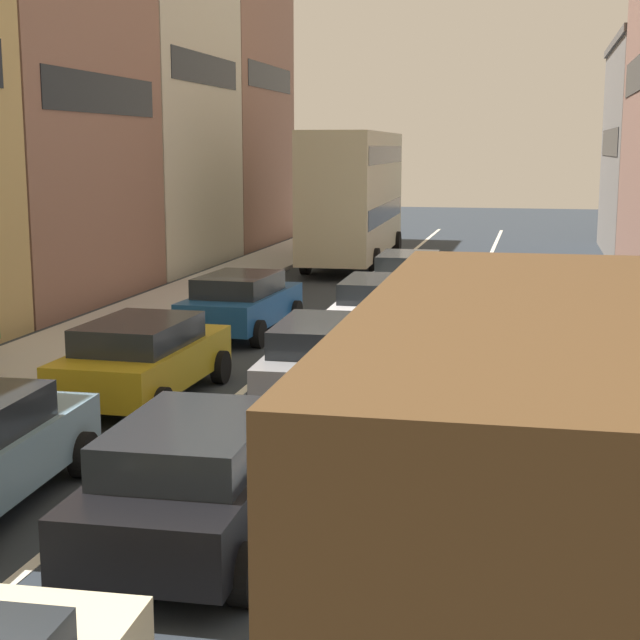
{
  "coord_description": "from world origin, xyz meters",
  "views": [
    {
      "loc": [
        3.52,
        -3.7,
        4.5
      ],
      "look_at": [
        0.0,
        12.0,
        1.6
      ],
      "focal_mm": 54.0,
      "sensor_mm": 36.0,
      "label": 1
    }
  ],
  "objects_px": {
    "hatchback_centre_lane_third": "(326,358)",
    "sedan_left_lane_third": "(143,357)",
    "removalist_box_truck": "(550,504)",
    "sedan_left_lane_fourth": "(241,302)",
    "sedan_centre_lane_fifth": "(408,277)",
    "sedan_centre_lane_second": "(199,476)",
    "wagon_right_lane_far": "(518,333)",
    "bus_mid_queue_primary": "(354,191)",
    "sedan_right_lane_behind_truck": "(528,407)",
    "coupe_centre_lane_fourth": "(380,307)"
  },
  "relations": [
    {
      "from": "hatchback_centre_lane_third",
      "to": "sedan_centre_lane_fifth",
      "type": "relative_size",
      "value": 1.01
    },
    {
      "from": "removalist_box_truck",
      "to": "sedan_left_lane_fourth",
      "type": "xyz_separation_m",
      "value": [
        -7.09,
        15.3,
        -1.18
      ]
    },
    {
      "from": "hatchback_centre_lane_third",
      "to": "bus_mid_queue_primary",
      "type": "bearing_deg",
      "value": 6.91
    },
    {
      "from": "removalist_box_truck",
      "to": "sedan_right_lane_behind_truck",
      "type": "xyz_separation_m",
      "value": [
        -0.18,
        7.01,
        -1.18
      ]
    },
    {
      "from": "wagon_right_lane_far",
      "to": "hatchback_centre_lane_third",
      "type": "bearing_deg",
      "value": 136.98
    },
    {
      "from": "sedan_centre_lane_second",
      "to": "sedan_right_lane_behind_truck",
      "type": "bearing_deg",
      "value": -45.47
    },
    {
      "from": "hatchback_centre_lane_third",
      "to": "sedan_right_lane_behind_truck",
      "type": "xyz_separation_m",
      "value": [
        3.55,
        -2.55,
        0.0
      ]
    },
    {
      "from": "sedan_left_lane_third",
      "to": "coupe_centre_lane_fourth",
      "type": "distance_m",
      "value": 7.13
    },
    {
      "from": "wagon_right_lane_far",
      "to": "sedan_left_lane_fourth",
      "type": "bearing_deg",
      "value": 71.81
    },
    {
      "from": "sedan_left_lane_fourth",
      "to": "wagon_right_lane_far",
      "type": "relative_size",
      "value": 1.0
    },
    {
      "from": "sedan_right_lane_behind_truck",
      "to": "wagon_right_lane_far",
      "type": "distance_m",
      "value": 5.76
    },
    {
      "from": "bus_mid_queue_primary",
      "to": "sedan_left_lane_third",
      "type": "bearing_deg",
      "value": 178.48
    },
    {
      "from": "sedan_left_lane_third",
      "to": "coupe_centre_lane_fourth",
      "type": "bearing_deg",
      "value": -26.25
    },
    {
      "from": "sedan_centre_lane_fifth",
      "to": "bus_mid_queue_primary",
      "type": "xyz_separation_m",
      "value": [
        -3.3,
        8.94,
        2.03
      ]
    },
    {
      "from": "sedan_left_lane_third",
      "to": "sedan_left_lane_fourth",
      "type": "bearing_deg",
      "value": 2.27
    },
    {
      "from": "sedan_centre_lane_second",
      "to": "sedan_centre_lane_fifth",
      "type": "relative_size",
      "value": 1.01
    },
    {
      "from": "coupe_centre_lane_fourth",
      "to": "wagon_right_lane_far",
      "type": "bearing_deg",
      "value": -129.12
    },
    {
      "from": "coupe_centre_lane_fourth",
      "to": "sedan_left_lane_fourth",
      "type": "bearing_deg",
      "value": 88.94
    },
    {
      "from": "hatchback_centre_lane_third",
      "to": "sedan_right_lane_behind_truck",
      "type": "bearing_deg",
      "value": -128.08
    },
    {
      "from": "sedan_left_lane_fourth",
      "to": "sedan_centre_lane_fifth",
      "type": "height_order",
      "value": "same"
    },
    {
      "from": "sedan_centre_lane_second",
      "to": "sedan_right_lane_behind_truck",
      "type": "distance_m",
      "value": 5.29
    },
    {
      "from": "removalist_box_truck",
      "to": "sedan_left_lane_fourth",
      "type": "bearing_deg",
      "value": 24.06
    },
    {
      "from": "sedan_right_lane_behind_truck",
      "to": "sedan_left_lane_fourth",
      "type": "bearing_deg",
      "value": 40.01
    },
    {
      "from": "removalist_box_truck",
      "to": "sedan_left_lane_fourth",
      "type": "distance_m",
      "value": 16.9
    },
    {
      "from": "hatchback_centre_lane_third",
      "to": "sedan_left_lane_third",
      "type": "bearing_deg",
      "value": 98.09
    },
    {
      "from": "sedan_centre_lane_second",
      "to": "bus_mid_queue_primary",
      "type": "distance_m",
      "value": 26.82
    },
    {
      "from": "removalist_box_truck",
      "to": "sedan_left_lane_third",
      "type": "bearing_deg",
      "value": 36.98
    },
    {
      "from": "sedan_left_lane_third",
      "to": "bus_mid_queue_primary",
      "type": "distance_m",
      "value": 20.88
    },
    {
      "from": "removalist_box_truck",
      "to": "bus_mid_queue_primary",
      "type": "height_order",
      "value": "bus_mid_queue_primary"
    },
    {
      "from": "sedan_centre_lane_fifth",
      "to": "wagon_right_lane_far",
      "type": "height_order",
      "value": "same"
    },
    {
      "from": "removalist_box_truck",
      "to": "sedan_centre_lane_second",
      "type": "distance_m",
      "value": 5.12
    },
    {
      "from": "sedan_left_lane_third",
      "to": "wagon_right_lane_far",
      "type": "height_order",
      "value": "same"
    },
    {
      "from": "hatchback_centre_lane_third",
      "to": "coupe_centre_lane_fourth",
      "type": "bearing_deg",
      "value": -2.82
    },
    {
      "from": "sedan_left_lane_third",
      "to": "sedan_centre_lane_fifth",
      "type": "height_order",
      "value": "same"
    },
    {
      "from": "hatchback_centre_lane_third",
      "to": "sedan_centre_lane_fifth",
      "type": "xyz_separation_m",
      "value": [
        -0.0,
        11.25,
        0.0
      ]
    },
    {
      "from": "sedan_left_lane_fourth",
      "to": "bus_mid_queue_primary",
      "type": "bearing_deg",
      "value": 2.48
    },
    {
      "from": "sedan_centre_lane_second",
      "to": "coupe_centre_lane_fourth",
      "type": "bearing_deg",
      "value": -2.45
    },
    {
      "from": "sedan_centre_lane_second",
      "to": "bus_mid_queue_primary",
      "type": "xyz_separation_m",
      "value": [
        -3.19,
        26.56,
        2.03
      ]
    },
    {
      "from": "sedan_centre_lane_second",
      "to": "sedan_left_lane_fourth",
      "type": "xyz_separation_m",
      "value": [
        -3.25,
        12.11,
        0.0
      ]
    },
    {
      "from": "sedan_centre_lane_second",
      "to": "sedan_left_lane_fourth",
      "type": "bearing_deg",
      "value": 13.29
    },
    {
      "from": "removalist_box_truck",
      "to": "sedan_left_lane_fourth",
      "type": "height_order",
      "value": "removalist_box_truck"
    },
    {
      "from": "sedan_centre_lane_second",
      "to": "hatchback_centre_lane_third",
      "type": "relative_size",
      "value": 1.0
    },
    {
      "from": "sedan_left_lane_fourth",
      "to": "sedan_centre_lane_fifth",
      "type": "distance_m",
      "value": 6.45
    },
    {
      "from": "removalist_box_truck",
      "to": "sedan_right_lane_behind_truck",
      "type": "bearing_deg",
      "value": 0.66
    },
    {
      "from": "sedan_left_lane_fourth",
      "to": "sedan_centre_lane_second",
      "type": "bearing_deg",
      "value": -162.24
    },
    {
      "from": "wagon_right_lane_far",
      "to": "sedan_centre_lane_fifth",
      "type": "bearing_deg",
      "value": 24.94
    },
    {
      "from": "hatchback_centre_lane_third",
      "to": "sedan_centre_lane_second",
      "type": "bearing_deg",
      "value": 176.71
    },
    {
      "from": "sedan_centre_lane_second",
      "to": "wagon_right_lane_far",
      "type": "distance_m",
      "value": 10.16
    },
    {
      "from": "sedan_left_lane_third",
      "to": "sedan_right_lane_behind_truck",
      "type": "relative_size",
      "value": 1.01
    },
    {
      "from": "sedan_right_lane_behind_truck",
      "to": "sedan_centre_lane_second",
      "type": "bearing_deg",
      "value": 136.5
    }
  ]
}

